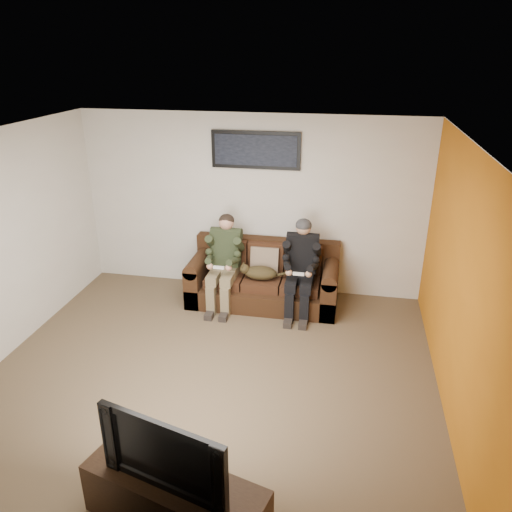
% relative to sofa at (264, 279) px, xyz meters
% --- Properties ---
extents(floor, '(5.00, 5.00, 0.00)m').
position_rel_sofa_xyz_m(floor, '(-0.27, -1.82, -0.32)').
color(floor, brown).
rests_on(floor, ground).
extents(ceiling, '(5.00, 5.00, 0.00)m').
position_rel_sofa_xyz_m(ceiling, '(-0.27, -1.82, 2.28)').
color(ceiling, silver).
rests_on(ceiling, ground).
extents(wall_back, '(5.00, 0.00, 5.00)m').
position_rel_sofa_xyz_m(wall_back, '(-0.27, 0.43, 0.98)').
color(wall_back, beige).
rests_on(wall_back, ground).
extents(wall_front, '(5.00, 0.00, 5.00)m').
position_rel_sofa_xyz_m(wall_front, '(-0.27, -4.07, 0.98)').
color(wall_front, beige).
rests_on(wall_front, ground).
extents(wall_right, '(0.00, 4.50, 4.50)m').
position_rel_sofa_xyz_m(wall_right, '(2.23, -1.82, 0.98)').
color(wall_right, beige).
rests_on(wall_right, ground).
extents(accent_wall_right, '(0.00, 4.50, 4.50)m').
position_rel_sofa_xyz_m(accent_wall_right, '(2.22, -1.82, 0.98)').
color(accent_wall_right, '#BC6712').
rests_on(accent_wall_right, ground).
extents(sofa, '(2.09, 0.90, 0.86)m').
position_rel_sofa_xyz_m(sofa, '(0.00, 0.00, 0.00)').
color(sofa, '#321D0F').
rests_on(sofa, ground).
extents(throw_pillow, '(0.40, 0.19, 0.40)m').
position_rel_sofa_xyz_m(throw_pillow, '(0.00, 0.04, 0.29)').
color(throw_pillow, '#836B55').
rests_on(throw_pillow, sofa).
extents(throw_blanket, '(0.43, 0.21, 0.08)m').
position_rel_sofa_xyz_m(throw_blanket, '(-0.63, 0.26, 0.53)').
color(throw_blanket, tan).
rests_on(throw_blanket, sofa).
extents(person_left, '(0.51, 0.87, 1.27)m').
position_rel_sofa_xyz_m(person_left, '(-0.54, -0.17, 0.39)').
color(person_left, '#77684A').
rests_on(person_left, sofa).
extents(person_right, '(0.51, 0.86, 1.28)m').
position_rel_sofa_xyz_m(person_right, '(0.54, -0.17, 0.39)').
color(person_right, black).
rests_on(person_right, sofa).
extents(cat, '(0.66, 0.26, 0.24)m').
position_rel_sofa_xyz_m(cat, '(-0.04, -0.19, 0.20)').
color(cat, '#4A3B1D').
rests_on(cat, sofa).
extents(framed_poster, '(1.25, 0.05, 0.52)m').
position_rel_sofa_xyz_m(framed_poster, '(-0.20, 0.39, 1.78)').
color(framed_poster, black).
rests_on(framed_poster, wall_back).
extents(tv_stand, '(1.51, 0.83, 0.45)m').
position_rel_sofa_xyz_m(tv_stand, '(-0.02, -3.77, -0.10)').
color(tv_stand, black).
rests_on(tv_stand, ground).
extents(television, '(1.05, 0.42, 0.61)m').
position_rel_sofa_xyz_m(television, '(-0.02, -3.77, 0.43)').
color(television, black).
rests_on(television, tv_stand).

